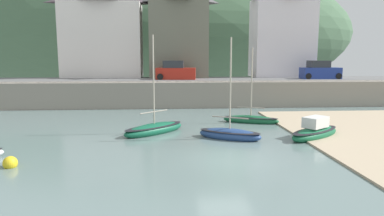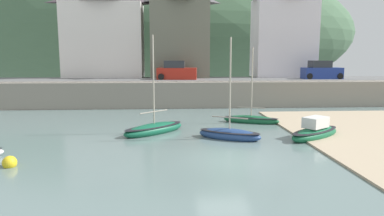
% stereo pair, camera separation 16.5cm
% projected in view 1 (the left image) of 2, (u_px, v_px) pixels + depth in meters
% --- Properties ---
extents(quay_seawall, '(48.00, 9.40, 2.40)m').
position_uv_depth(quay_seawall, '(196.00, 92.00, 33.03)').
color(quay_seawall, gray).
rests_on(quay_seawall, ground).
extents(hillside_backdrop, '(80.00, 44.00, 27.13)m').
position_uv_depth(hillside_backdrop, '(153.00, 33.00, 68.66)').
color(hillside_backdrop, '#466749').
rests_on(hillside_backdrop, ground).
extents(waterfront_building_left, '(9.20, 4.43, 10.04)m').
position_uv_depth(waterfront_building_left, '(102.00, 33.00, 39.05)').
color(waterfront_building_left, white).
rests_on(waterfront_building_left, ground).
extents(waterfront_building_centre, '(6.83, 5.92, 10.68)m').
position_uv_depth(waterfront_building_centre, '(178.00, 30.00, 39.58)').
color(waterfront_building_centre, '#696B5A').
rests_on(waterfront_building_centre, ground).
extents(waterfront_building_right, '(7.32, 4.48, 11.22)m').
position_uv_depth(waterfront_building_right, '(282.00, 28.00, 40.37)').
color(waterfront_building_right, white).
rests_on(waterfront_building_right, ground).
extents(motorboat_with_cabin, '(4.05, 2.35, 5.53)m').
position_uv_depth(motorboat_with_cabin, '(251.00, 119.00, 24.67)').
color(motorboat_with_cabin, '#185A34').
rests_on(motorboat_with_cabin, ground).
extents(rowboat_small_beached, '(3.89, 2.86, 5.98)m').
position_uv_depth(rowboat_small_beached, '(230.00, 134.00, 19.85)').
color(rowboat_small_beached, navy).
rests_on(rowboat_small_beached, ground).
extents(fishing_boat_green, '(4.23, 4.00, 6.21)m').
position_uv_depth(fishing_boat_green, '(154.00, 129.00, 21.28)').
color(fishing_boat_green, '#13593C').
rests_on(fishing_boat_green, ground).
extents(sailboat_white_hull, '(4.23, 3.60, 1.43)m').
position_uv_depth(sailboat_white_hull, '(315.00, 132.00, 20.04)').
color(sailboat_white_hull, '#165E3A').
rests_on(sailboat_white_hull, ground).
extents(parked_car_near_slipway, '(4.26, 2.12, 1.95)m').
position_uv_depth(parked_car_near_slipway, '(175.00, 72.00, 35.79)').
color(parked_car_near_slipway, '#B12519').
rests_on(parked_car_near_slipway, ground).
extents(parked_car_by_wall, '(4.12, 1.82, 1.95)m').
position_uv_depth(parked_car_by_wall, '(320.00, 71.00, 36.84)').
color(parked_car_by_wall, navy).
rests_on(parked_car_by_wall, ground).
extents(mooring_buoy, '(0.60, 0.60, 0.60)m').
position_uv_depth(mooring_buoy, '(10.00, 163.00, 14.67)').
color(mooring_buoy, yellow).
rests_on(mooring_buoy, ground).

